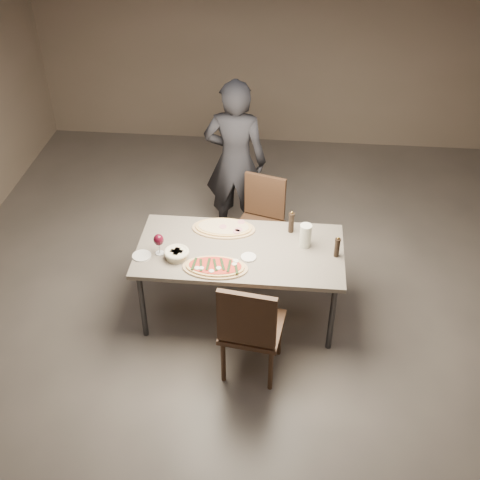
# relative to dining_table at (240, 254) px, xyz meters

# --- Properties ---
(room) EXTENTS (7.00, 7.00, 7.00)m
(room) POSITION_rel_dining_table_xyz_m (0.00, 0.00, 0.71)
(room) COLOR #615953
(room) RESTS_ON ground
(dining_table) EXTENTS (1.80, 0.90, 0.75)m
(dining_table) POSITION_rel_dining_table_xyz_m (0.00, 0.00, 0.00)
(dining_table) COLOR slate
(dining_table) RESTS_ON ground
(zucchini_pizza) EXTENTS (0.55, 0.30, 0.05)m
(zucchini_pizza) POSITION_rel_dining_table_xyz_m (-0.18, -0.28, 0.07)
(zucchini_pizza) COLOR tan
(zucchini_pizza) RESTS_ON dining_table
(ham_pizza) EXTENTS (0.58, 0.32, 0.04)m
(ham_pizza) POSITION_rel_dining_table_xyz_m (-0.18, 0.28, 0.07)
(ham_pizza) COLOR tan
(ham_pizza) RESTS_ON dining_table
(bread_basket) EXTENTS (0.22, 0.22, 0.08)m
(bread_basket) POSITION_rel_dining_table_xyz_m (-0.53, -0.17, 0.10)
(bread_basket) COLOR beige
(bread_basket) RESTS_ON dining_table
(oil_dish) EXTENTS (0.13, 0.13, 0.02)m
(oil_dish) POSITION_rel_dining_table_xyz_m (0.08, -0.11, 0.06)
(oil_dish) COLOR white
(oil_dish) RESTS_ON dining_table
(pepper_mill_left) EXTENTS (0.05, 0.05, 0.20)m
(pepper_mill_left) POSITION_rel_dining_table_xyz_m (0.83, -0.02, 0.15)
(pepper_mill_left) COLOR black
(pepper_mill_left) RESTS_ON dining_table
(pepper_mill_right) EXTENTS (0.06, 0.06, 0.22)m
(pepper_mill_right) POSITION_rel_dining_table_xyz_m (0.43, 0.30, 0.16)
(pepper_mill_right) COLOR black
(pepper_mill_right) RESTS_ON dining_table
(carafe) EXTENTS (0.10, 0.10, 0.22)m
(carafe) POSITION_rel_dining_table_xyz_m (0.56, 0.11, 0.17)
(carafe) COLOR silver
(carafe) RESTS_ON dining_table
(wine_glass) EXTENTS (0.09, 0.09, 0.20)m
(wine_glass) POSITION_rel_dining_table_xyz_m (-0.68, -0.12, 0.20)
(wine_glass) COLOR silver
(wine_glass) RESTS_ON dining_table
(side_plate) EXTENTS (0.16, 0.16, 0.01)m
(side_plate) POSITION_rel_dining_table_xyz_m (-0.83, -0.18, 0.06)
(side_plate) COLOR white
(side_plate) RESTS_ON dining_table
(chair_near) EXTENTS (0.54, 0.54, 1.01)m
(chair_near) POSITION_rel_dining_table_xyz_m (0.15, -0.75, -0.12)
(chair_near) COLOR #3B2619
(chair_near) RESTS_ON ground
(chair_far) EXTENTS (0.55, 0.55, 0.94)m
(chair_far) POSITION_rel_dining_table_xyz_m (0.13, 0.84, -0.17)
(chair_far) COLOR #3B2619
(chair_far) RESTS_ON ground
(diner) EXTENTS (0.68, 0.47, 1.78)m
(diner) POSITION_rel_dining_table_xyz_m (-0.17, 1.28, 0.20)
(diner) COLOR black
(diner) RESTS_ON ground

